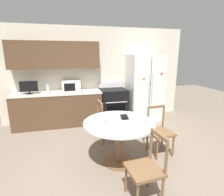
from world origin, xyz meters
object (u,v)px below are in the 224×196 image
(dining_chair_near, at_px, (146,169))
(candle_glass, at_px, (130,125))
(countertop_tv, at_px, (29,87))
(wallet, at_px, (124,117))
(counter_bottle, at_px, (48,89))
(oven_range, at_px, (113,105))
(dining_chair_far, at_px, (107,122))
(dining_chair_right, at_px, (160,132))
(microwave, at_px, (71,86))
(refrigerator, at_px, (144,88))

(dining_chair_near, xyz_separation_m, candle_glass, (-0.01, 0.60, 0.36))
(countertop_tv, xyz_separation_m, wallet, (1.88, -1.88, -0.29))
(counter_bottle, xyz_separation_m, dining_chair_near, (1.42, -2.81, -0.57))
(countertop_tv, bearing_deg, wallet, -45.12)
(candle_glass, relative_size, wallet, 0.60)
(oven_range, bearing_deg, counter_bottle, -178.72)
(candle_glass, bearing_deg, oven_range, 82.38)
(dining_chair_far, bearing_deg, dining_chair_right, 44.91)
(candle_glass, bearing_deg, countertop_tv, 129.74)
(oven_range, distance_m, dining_chair_near, 2.86)
(counter_bottle, relative_size, dining_chair_near, 0.31)
(dining_chair_near, bearing_deg, microwave, 11.33)
(refrigerator, bearing_deg, dining_chair_far, -140.48)
(counter_bottle, xyz_separation_m, candle_glass, (1.41, -2.20, -0.21))
(candle_glass, xyz_separation_m, wallet, (0.02, 0.35, -0.01))
(refrigerator, bearing_deg, oven_range, 176.77)
(microwave, bearing_deg, dining_chair_far, -60.25)
(dining_chair_near, bearing_deg, dining_chair_right, -41.33)
(dining_chair_near, bearing_deg, wallet, -5.26)
(dining_chair_right, distance_m, dining_chair_far, 1.12)
(countertop_tv, bearing_deg, microwave, 5.18)
(counter_bottle, relative_size, dining_chair_right, 0.31)
(refrigerator, xyz_separation_m, microwave, (-2.05, 0.14, 0.11))
(dining_chair_right, bearing_deg, candle_glass, 21.60)
(counter_bottle, height_order, dining_chair_far, counter_bottle)
(countertop_tv, bearing_deg, refrigerator, -0.82)
(refrigerator, relative_size, counter_bottle, 6.67)
(countertop_tv, height_order, dining_chair_right, countertop_tv)
(wallet, bearing_deg, dining_chair_near, -90.52)
(microwave, bearing_deg, candle_glass, -70.28)
(dining_chair_right, xyz_separation_m, candle_glass, (-0.73, -0.36, 0.36))
(microwave, distance_m, dining_chair_far, 1.55)
(refrigerator, distance_m, microwave, 2.06)
(countertop_tv, height_order, wallet, countertop_tv)
(candle_glass, bearing_deg, refrigerator, 61.04)
(oven_range, height_order, dining_chair_far, oven_range)
(microwave, bearing_deg, refrigerator, -3.82)
(countertop_tv, distance_m, dining_chair_right, 3.26)
(refrigerator, xyz_separation_m, dining_chair_near, (-1.20, -2.79, -0.49))
(candle_glass, bearing_deg, counter_bottle, 122.65)
(dining_chair_far, xyz_separation_m, candle_glass, (0.13, -1.09, 0.36))
(oven_range, bearing_deg, dining_chair_far, -110.22)
(oven_range, xyz_separation_m, microwave, (-1.13, 0.09, 0.57))
(refrigerator, bearing_deg, countertop_tv, 179.18)
(refrigerator, distance_m, countertop_tv, 3.08)
(dining_chair_right, height_order, dining_chair_far, same)
(candle_glass, bearing_deg, dining_chair_far, 96.58)
(oven_range, bearing_deg, dining_chair_near, -95.83)
(microwave, distance_m, wallet, 2.17)
(dining_chair_near, bearing_deg, counter_bottle, 22.12)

